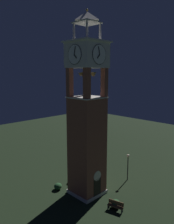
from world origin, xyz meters
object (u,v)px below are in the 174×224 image
park_bench (116,206)px  trash_bin (103,173)px  clock_tower (87,123)px  lamp_post (128,162)px

park_bench → trash_bin: size_ratio=2.07×
clock_tower → lamp_post: (5.79, -1.45, -5.75)m
lamp_post → clock_tower: bearing=165.9°
clock_tower → lamp_post: clock_tower is taller
park_bench → trash_bin: park_bench is taller
clock_tower → trash_bin: 9.09m
clock_tower → trash_bin: bearing=18.3°
lamp_post → trash_bin: 3.79m
clock_tower → park_bench: clock_tower is taller
park_bench → lamp_post: size_ratio=0.49×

